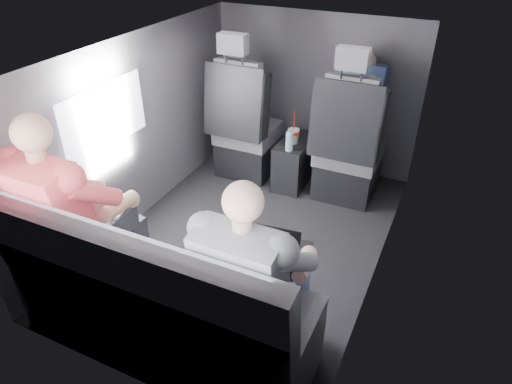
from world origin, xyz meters
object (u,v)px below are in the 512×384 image
at_px(center_console, 295,162).
at_px(passenger_front_right, 359,101).
at_px(water_bottle, 289,141).
at_px(laptop_black, 269,250).
at_px(rear_bench, 160,306).
at_px(soda_cup, 294,136).
at_px(passenger_rear_left, 72,215).
at_px(laptop_white, 92,203).
at_px(front_seat_left, 245,133).
at_px(front_seat_right, 347,153).
at_px(passenger_rear_right, 255,279).

height_order(center_console, passenger_front_right, passenger_front_right).
distance_m(water_bottle, laptop_black, 1.56).
distance_m(rear_bench, passenger_front_right, 2.24).
distance_m(soda_cup, passenger_rear_left, 1.88).
height_order(center_console, laptop_black, laptop_black).
bearing_deg(laptop_white, soda_cup, 70.04).
distance_m(center_console, rear_bench, 1.94).
height_order(front_seat_left, laptop_white, front_seat_left).
height_order(water_bottle, passenger_rear_left, passenger_rear_left).
distance_m(laptop_white, passenger_front_right, 2.17).
bearing_deg(water_bottle, center_console, 94.39).
relative_size(front_seat_right, passenger_rear_right, 1.07).
height_order(front_seat_right, passenger_front_right, front_seat_right).
bearing_deg(passenger_rear_right, front_seat_left, 117.66).
relative_size(water_bottle, laptop_black, 0.45).
bearing_deg(center_console, rear_bench, -90.00).
relative_size(laptop_white, passenger_rear_left, 0.31).
bearing_deg(front_seat_left, water_bottle, -17.48).
distance_m(front_seat_left, passenger_rear_left, 1.83).
bearing_deg(passenger_rear_right, water_bottle, 106.20).
bearing_deg(front_seat_right, water_bottle, -161.45).
height_order(rear_bench, passenger_rear_left, passenger_rear_left).
height_order(center_console, passenger_rear_right, passenger_rear_right).
bearing_deg(passenger_rear_left, front_seat_right, 60.12).
height_order(front_seat_right, water_bottle, front_seat_right).
bearing_deg(rear_bench, passenger_rear_left, 170.87).
relative_size(passenger_rear_left, passenger_rear_right, 1.07).
distance_m(center_console, passenger_front_right, 0.73).
relative_size(soda_cup, water_bottle, 1.62).
bearing_deg(passenger_front_right, front_seat_left, -163.72).
bearing_deg(front_seat_left, rear_bench, -76.69).
distance_m(passenger_rear_left, passenger_front_right, 2.31).
bearing_deg(center_console, laptop_black, -73.75).
relative_size(passenger_rear_right, passenger_front_right, 1.66).
bearing_deg(front_seat_left, passenger_front_right, 16.28).
bearing_deg(front_seat_left, soda_cup, -3.25).
bearing_deg(passenger_front_right, laptop_white, -118.11).
xyz_separation_m(front_seat_right, passenger_rear_right, (0.05, -1.81, 0.21)).
height_order(center_console, passenger_rear_left, passenger_rear_left).
distance_m(passenger_rear_left, passenger_rear_right, 1.09).
distance_m(front_seat_right, passenger_rear_right, 1.82).
xyz_separation_m(front_seat_left, front_seat_right, (0.90, 0.00, 0.00)).
height_order(soda_cup, laptop_white, laptop_white).
distance_m(front_seat_left, passenger_front_right, 0.98).
relative_size(laptop_white, passenger_front_right, 0.55).
height_order(front_seat_right, soda_cup, front_seat_right).
relative_size(soda_cup, passenger_rear_left, 0.22).
distance_m(soda_cup, laptop_white, 1.74).
height_order(front_seat_left, laptop_black, front_seat_left).
distance_m(center_console, soda_cup, 0.28).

